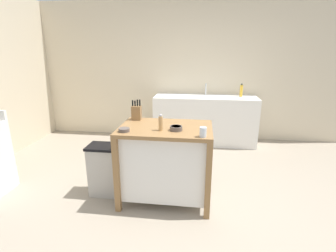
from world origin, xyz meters
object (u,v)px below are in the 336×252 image
Objects in this scene: drinking_cup at (203,132)px; sink_faucet at (206,89)px; bowl_stoneware_deep at (176,128)px; kitchen_island at (166,159)px; bowl_ceramic_wide at (124,130)px; bottle_dish_soap at (241,91)px; pepper_grinder at (161,123)px; knife_block at (137,112)px; trash_bin at (105,170)px.

sink_faucet reaches higher than drinking_cup.
bowl_stoneware_deep is at bearing 148.19° from drinking_cup.
bowl_ceramic_wide is at bearing -151.44° from kitchen_island.
drinking_cup is (0.41, -0.29, 0.44)m from kitchen_island.
bottle_dish_soap reaches higher than sink_faucet.
sink_faucet reaches higher than pepper_grinder.
knife_block reaches higher than kitchen_island.
bottle_dish_soap is at bearing 62.22° from kitchen_island.
trash_bin is (-0.35, 0.23, -0.59)m from bowl_ceramic_wide.
sink_faucet is at bearing 81.76° from bowl_stoneware_deep.
kitchen_island is 8.75× the size of bowl_ceramic_wide.
drinking_cup is (0.81, -0.07, 0.03)m from bowl_ceramic_wide.
pepper_grinder is 0.28× the size of trash_bin.
bowl_stoneware_deep is 1.32× the size of drinking_cup.
pepper_grinder is at bearing -104.01° from kitchen_island.
knife_block is at bearing 144.91° from bowl_stoneware_deep.
bottle_dish_soap is (0.68, 2.36, 0.05)m from drinking_cup.
knife_block is (-0.39, 0.25, 0.48)m from kitchen_island.
bowl_stoneware_deep is at bearing -113.82° from bottle_dish_soap.
drinking_cup is (0.80, -0.54, -0.04)m from knife_block.
sink_faucet is (1.21, 2.14, 0.68)m from trash_bin.
knife_block is at bearing 88.29° from bowl_ceramic_wide.
kitchen_island is at bearing 28.56° from bowl_ceramic_wide.
bottle_dish_soap reaches higher than bowl_ceramic_wide.
bowl_ceramic_wide is 0.73m from trash_bin.
drinking_cup reaches higher than kitchen_island.
pepper_grinder is at bearing -11.32° from trash_bin.
sink_faucet is 0.64m from bottle_dish_soap.
knife_block is 0.80m from trash_bin.
trash_bin is at bearing 168.68° from pepper_grinder.
pepper_grinder reaches higher than kitchen_island.
bowl_stoneware_deep is 2.29m from sink_faucet.
kitchen_island is at bearing 138.73° from bowl_stoneware_deep.
sink_faucet is at bearing 60.62° from trash_bin.
trash_bin is (-0.75, 0.01, -0.18)m from kitchen_island.
bowl_stoneware_deep reaches higher than kitchen_island.
pepper_grinder is at bearing 13.00° from bowl_ceramic_wide.
bottle_dish_soap is at bearing 50.83° from knife_block.
bowl_ceramic_wide is 2.74m from bottle_dish_soap.
kitchen_island is at bearing 144.99° from drinking_cup.
pepper_grinder is 0.81× the size of sink_faucet.
pepper_grinder is (-0.16, -0.02, 0.06)m from bowl_stoneware_deep.
pepper_grinder is 2.48m from bottle_dish_soap.
pepper_grinder is at bearing -102.06° from sink_faucet.
kitchen_island is 2.26m from sink_faucet.
trash_bin is (-0.36, -0.24, -0.67)m from knife_block.
kitchen_island is at bearing -117.78° from bottle_dish_soap.
sink_faucet is (0.05, 2.44, 0.05)m from drinking_cup.
drinking_cup is 0.42× the size of bottle_dish_soap.
bowl_ceramic_wide is 1.17× the size of drinking_cup.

